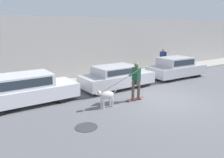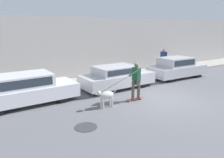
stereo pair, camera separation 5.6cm
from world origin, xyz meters
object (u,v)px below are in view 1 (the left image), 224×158
(parked_car_0, at_px, (26,90))
(pedestrian_with_bag, at_px, (163,58))
(parked_car_2, at_px, (176,68))
(parked_car_1, at_px, (117,77))
(dog, at_px, (106,96))
(skateboarder, at_px, (136,79))

(parked_car_0, height_order, pedestrian_with_bag, pedestrian_with_bag)
(parked_car_2, bearing_deg, parked_car_1, -178.58)
(parked_car_2, relative_size, pedestrian_with_bag, 2.51)
(dog, relative_size, pedestrian_with_bag, 0.67)
(parked_car_0, bearing_deg, skateboarder, -29.12)
(parked_car_0, relative_size, parked_car_1, 1.03)
(parked_car_0, bearing_deg, parked_car_2, -2.08)
(parked_car_2, distance_m, dog, 7.05)
(parked_car_0, xyz_separation_m, pedestrian_with_bag, (10.09, 1.93, 0.33))
(parked_car_0, relative_size, skateboarder, 1.81)
(pedestrian_with_bag, bearing_deg, dog, -173.48)
(parked_car_1, height_order, dog, parked_car_1)
(dog, height_order, pedestrian_with_bag, pedestrian_with_bag)
(parked_car_1, xyz_separation_m, parked_car_2, (4.69, 0.00, 0.03))
(pedestrian_with_bag, bearing_deg, parked_car_1, 177.10)
(parked_car_2, xyz_separation_m, pedestrian_with_bag, (0.71, 1.92, 0.34))
(parked_car_0, bearing_deg, parked_car_1, -2.09)
(parked_car_0, distance_m, pedestrian_with_bag, 10.28)
(parked_car_1, relative_size, parked_car_2, 1.04)
(parked_car_2, distance_m, skateboarder, 5.57)
(parked_car_0, distance_m, dog, 3.46)
(parked_car_1, distance_m, skateboarder, 2.24)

